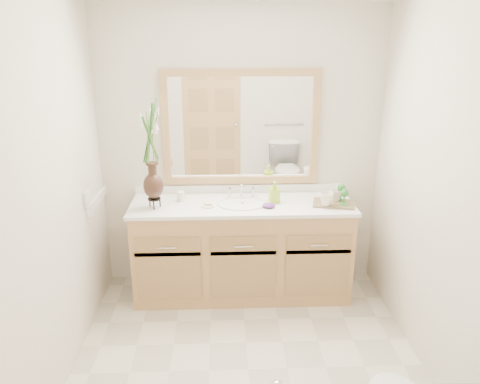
{
  "coord_description": "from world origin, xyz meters",
  "views": [
    {
      "loc": [
        -0.16,
        -2.61,
        2.18
      ],
      "look_at": [
        -0.03,
        0.65,
        1.05
      ],
      "focal_mm": 35.0,
      "sensor_mm": 36.0,
      "label": 1
    }
  ],
  "objects_px": {
    "tumbler": "(181,196)",
    "tray": "(333,203)",
    "soap_bottle": "(274,193)",
    "flower_vase": "(151,144)"
  },
  "relations": [
    {
      "from": "flower_vase",
      "to": "soap_bottle",
      "type": "relative_size",
      "value": 4.82
    },
    {
      "from": "tumbler",
      "to": "tray",
      "type": "bearing_deg",
      "value": -6.18
    },
    {
      "from": "soap_bottle",
      "to": "tray",
      "type": "height_order",
      "value": "soap_bottle"
    },
    {
      "from": "tumbler",
      "to": "soap_bottle",
      "type": "xyz_separation_m",
      "value": [
        0.78,
        -0.06,
        0.04
      ]
    },
    {
      "from": "soap_bottle",
      "to": "tumbler",
      "type": "bearing_deg",
      "value": 162.37
    },
    {
      "from": "tray",
      "to": "soap_bottle",
      "type": "bearing_deg",
      "value": -176.39
    },
    {
      "from": "tumbler",
      "to": "flower_vase",
      "type": "bearing_deg",
      "value": -142.33
    },
    {
      "from": "tumbler",
      "to": "tray",
      "type": "height_order",
      "value": "tumbler"
    },
    {
      "from": "flower_vase",
      "to": "tray",
      "type": "distance_m",
      "value": 1.55
    },
    {
      "from": "flower_vase",
      "to": "tumbler",
      "type": "bearing_deg",
      "value": 37.67
    }
  ]
}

